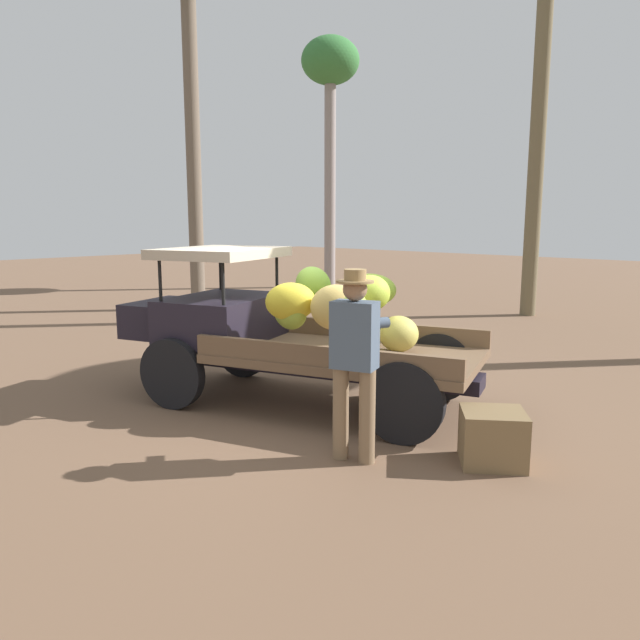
% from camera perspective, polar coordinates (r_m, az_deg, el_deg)
% --- Properties ---
extents(ground_plane, '(60.00, 60.00, 0.00)m').
position_cam_1_polar(ground_plane, '(7.43, -1.88, -7.78)').
color(ground_plane, brown).
extents(truck, '(4.66, 2.89, 1.86)m').
position_cam_1_polar(truck, '(7.28, -3.94, -0.58)').
color(truck, black).
rests_on(truck, ground).
extents(farmer, '(0.55, 0.51, 1.78)m').
position_cam_1_polar(farmer, '(5.43, 3.31, -3.19)').
color(farmer, '#83684B').
rests_on(farmer, ground).
extents(wooden_crate, '(0.76, 0.74, 0.50)m').
position_cam_1_polar(wooden_crate, '(5.78, 16.10, -10.69)').
color(wooden_crate, brown).
rests_on(wooden_crate, ground).
extents(forest_tree_4, '(1.82, 1.82, 7.82)m').
position_cam_1_polar(forest_tree_4, '(20.21, 0.98, 21.90)').
color(forest_tree_4, gray).
rests_on(forest_tree_4, ground).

